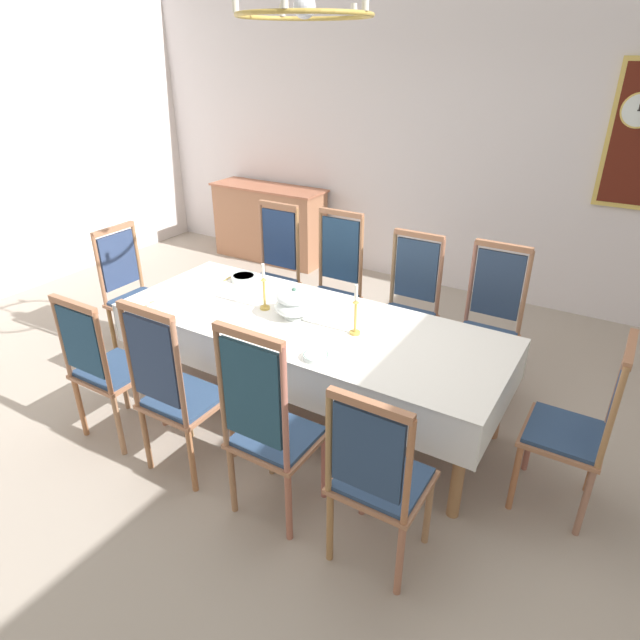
% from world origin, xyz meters
% --- Properties ---
extents(ground, '(7.69, 5.63, 0.04)m').
position_xyz_m(ground, '(0.00, 0.00, -0.02)').
color(ground, '#A39689').
extents(back_wall, '(7.69, 0.08, 3.21)m').
position_xyz_m(back_wall, '(0.00, 2.85, 1.61)').
color(back_wall, silver).
rests_on(back_wall, ground).
extents(dining_table, '(2.65, 1.01, 0.73)m').
position_xyz_m(dining_table, '(0.00, 0.06, 0.66)').
color(dining_table, '#9F724A').
rests_on(dining_table, ground).
extents(tablecloth, '(2.67, 1.03, 0.29)m').
position_xyz_m(tablecloth, '(0.00, 0.06, 0.67)').
color(tablecloth, white).
rests_on(tablecloth, dining_table).
extents(chair_south_a, '(0.44, 0.42, 1.05)m').
position_xyz_m(chair_south_a, '(-0.96, -0.85, 0.55)').
color(chair_south_a, '#9D7251').
rests_on(chair_south_a, ground).
extents(chair_north_a, '(0.44, 0.42, 1.18)m').
position_xyz_m(chair_north_a, '(-0.96, 0.98, 0.59)').
color(chair_north_a, '#9F5F4F').
rests_on(chair_north_a, ground).
extents(chair_south_b, '(0.44, 0.42, 1.16)m').
position_xyz_m(chair_south_b, '(-0.34, -0.86, 0.58)').
color(chair_south_b, '#9B7243').
rests_on(chair_south_b, ground).
extents(chair_north_b, '(0.44, 0.42, 1.20)m').
position_xyz_m(chair_north_b, '(-0.34, 0.98, 0.60)').
color(chair_north_b, '#9C6C4A').
rests_on(chair_north_b, ground).
extents(chair_south_c, '(0.44, 0.42, 1.21)m').
position_xyz_m(chair_south_c, '(0.34, -0.86, 0.60)').
color(chair_south_c, '#956F4C').
rests_on(chair_south_c, ground).
extents(chair_north_c, '(0.44, 0.42, 1.13)m').
position_xyz_m(chair_north_c, '(0.34, 0.98, 0.57)').
color(chair_north_c, olive).
rests_on(chair_north_c, ground).
extents(chair_south_d, '(0.44, 0.42, 1.06)m').
position_xyz_m(chair_south_d, '(0.97, -0.85, 0.55)').
color(chair_south_d, '#9B5F4D').
rests_on(chair_south_d, ground).
extents(chair_north_d, '(0.44, 0.42, 1.15)m').
position_xyz_m(chair_north_d, '(0.97, 0.98, 0.58)').
color(chair_north_d, '#A76B50').
rests_on(chair_north_d, ground).
extents(chair_head_west, '(0.42, 0.44, 1.09)m').
position_xyz_m(chair_head_west, '(-1.73, 0.06, 0.56)').
color(chair_head_west, '#A66848').
rests_on(chair_head_west, ground).
extents(chair_head_east, '(0.42, 0.44, 1.09)m').
position_xyz_m(chair_head_east, '(1.73, 0.06, 0.56)').
color(chair_head_east, '#A66641').
rests_on(chair_head_east, ground).
extents(soup_tureen, '(0.27, 0.27, 0.22)m').
position_xyz_m(soup_tureen, '(-0.11, 0.06, 0.84)').
color(soup_tureen, white).
rests_on(soup_tureen, tablecloth).
extents(candlestick_west, '(0.07, 0.07, 0.34)m').
position_xyz_m(candlestick_west, '(-0.36, 0.06, 0.87)').
color(candlestick_west, gold).
rests_on(candlestick_west, tablecloth).
extents(candlestick_east, '(0.07, 0.07, 0.34)m').
position_xyz_m(candlestick_east, '(0.36, 0.06, 0.87)').
color(candlestick_east, gold).
rests_on(candlestick_east, tablecloth).
extents(bowl_near_left, '(0.20, 0.20, 0.04)m').
position_xyz_m(bowl_near_left, '(-0.81, 0.39, 0.76)').
color(bowl_near_left, white).
rests_on(bowl_near_left, tablecloth).
extents(bowl_near_right, '(0.14, 0.14, 0.03)m').
position_xyz_m(bowl_near_right, '(-1.00, -0.34, 0.75)').
color(bowl_near_right, white).
rests_on(bowl_near_right, tablecloth).
extents(bowl_far_left, '(0.15, 0.15, 0.03)m').
position_xyz_m(bowl_far_left, '(0.31, -0.33, 0.75)').
color(bowl_far_left, white).
rests_on(bowl_far_left, tablecloth).
extents(spoon_primary, '(0.04, 0.18, 0.01)m').
position_xyz_m(spoon_primary, '(-0.95, 0.42, 0.74)').
color(spoon_primary, gold).
rests_on(spoon_primary, tablecloth).
extents(spoon_secondary, '(0.03, 0.18, 0.01)m').
position_xyz_m(spoon_secondary, '(-1.10, -0.31, 0.74)').
color(spoon_secondary, gold).
rests_on(spoon_secondary, tablecloth).
extents(sideboard, '(1.44, 0.48, 0.90)m').
position_xyz_m(sideboard, '(-2.15, 2.54, 0.45)').
color(sideboard, '#9F694A').
rests_on(sideboard, ground).
extents(mounted_clock, '(0.28, 0.06, 0.28)m').
position_xyz_m(mounted_clock, '(1.52, 2.78, 1.92)').
color(mounted_clock, '#D1B251').
extents(chandelier, '(0.74, 0.74, 0.66)m').
position_xyz_m(chandelier, '(-0.00, 0.06, 2.53)').
color(chandelier, gold).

